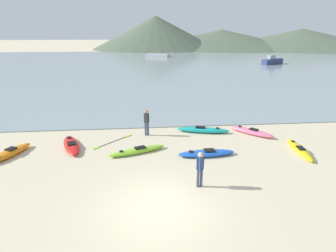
% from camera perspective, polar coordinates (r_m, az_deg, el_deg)
% --- Properties ---
extents(ground_plane, '(400.00, 400.00, 0.00)m').
position_cam_1_polar(ground_plane, '(10.12, -2.20, -17.36)').
color(ground_plane, beige).
extents(bay_water, '(160.00, 70.00, 0.06)m').
position_cam_1_polar(bay_water, '(51.86, -4.84, 13.16)').
color(bay_water, gray).
rests_on(bay_water, ground_plane).
extents(far_hill_left, '(45.80, 45.80, 11.32)m').
position_cam_1_polar(far_hill_left, '(101.41, -2.66, 19.70)').
color(far_hill_left, '#4C5B47').
rests_on(far_hill_left, ground_plane).
extents(far_hill_midleft, '(62.94, 62.94, 6.68)m').
position_cam_1_polar(far_hill_midleft, '(112.02, 11.59, 18.18)').
color(far_hill_midleft, '#4C5B47').
rests_on(far_hill_midleft, ground_plane).
extents(far_hill_midright, '(60.37, 60.37, 7.02)m').
position_cam_1_polar(far_hill_midright, '(115.97, 26.99, 16.64)').
color(far_hill_midright, '#4C5B47').
rests_on(far_hill_midright, ground_plane).
extents(kayak_on_sand_0, '(1.76, 2.69, 0.38)m').
position_cam_1_polar(kayak_on_sand_0, '(15.97, -31.27, -5.04)').
color(kayak_on_sand_0, orange).
rests_on(kayak_on_sand_0, ground_plane).
extents(kayak_on_sand_1, '(3.39, 1.38, 0.38)m').
position_cam_1_polar(kayak_on_sand_1, '(16.92, 7.59, -0.84)').
color(kayak_on_sand_1, teal).
rests_on(kayak_on_sand_1, ground_plane).
extents(kayak_on_sand_2, '(3.16, 1.60, 0.31)m').
position_cam_1_polar(kayak_on_sand_2, '(14.12, -6.71, -5.32)').
color(kayak_on_sand_2, '#8CCC2D').
rests_on(kayak_on_sand_2, ground_plane).
extents(kayak_on_sand_3, '(1.74, 2.96, 0.34)m').
position_cam_1_polar(kayak_on_sand_3, '(15.60, -20.30, -3.90)').
color(kayak_on_sand_3, red).
rests_on(kayak_on_sand_3, ground_plane).
extents(kayak_on_sand_4, '(2.46, 2.46, 0.39)m').
position_cam_1_polar(kayak_on_sand_4, '(17.30, 17.67, -1.17)').
color(kayak_on_sand_4, '#E5668C').
rests_on(kayak_on_sand_4, ground_plane).
extents(kayak_on_sand_5, '(0.89, 2.89, 0.31)m').
position_cam_1_polar(kayak_on_sand_5, '(15.82, 26.63, -4.57)').
color(kayak_on_sand_5, yellow).
rests_on(kayak_on_sand_5, ground_plane).
extents(kayak_on_sand_6, '(3.01, 0.84, 0.33)m').
position_cam_1_polar(kayak_on_sand_6, '(13.86, 8.34, -5.87)').
color(kayak_on_sand_6, blue).
rests_on(kayak_on_sand_6, ground_plane).
extents(person_near_foreground, '(0.32, 0.27, 1.57)m').
position_cam_1_polar(person_near_foreground, '(10.88, 7.00, -8.93)').
color(person_near_foreground, '#384260').
rests_on(person_near_foreground, ground_plane).
extents(person_near_waterline, '(0.33, 0.26, 1.65)m').
position_cam_1_polar(person_near_waterline, '(16.11, -4.70, 1.12)').
color(person_near_waterline, '#384260').
rests_on(person_near_waterline, ground_plane).
extents(moored_boat_0, '(5.03, 3.49, 1.70)m').
position_cam_1_polar(moored_boat_0, '(56.07, 21.75, 13.01)').
color(moored_boat_0, navy).
rests_on(moored_boat_0, bay_water).
extents(moored_boat_1, '(6.09, 4.38, 0.75)m').
position_cam_1_polar(moored_boat_1, '(67.04, -2.21, 15.10)').
color(moored_boat_1, '#B2B2B7').
rests_on(moored_boat_1, bay_water).
extents(loose_paddle, '(2.11, 2.08, 0.03)m').
position_cam_1_polar(loose_paddle, '(15.74, -11.87, -3.36)').
color(loose_paddle, black).
rests_on(loose_paddle, ground_plane).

